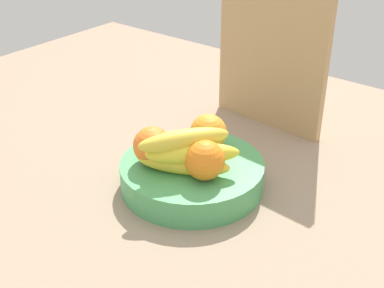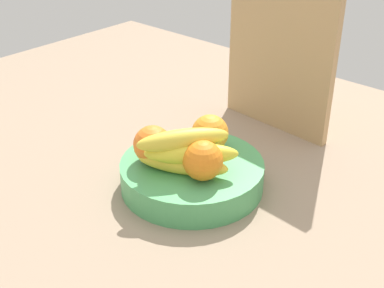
{
  "view_description": "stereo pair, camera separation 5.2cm",
  "coord_description": "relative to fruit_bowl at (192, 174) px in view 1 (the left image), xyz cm",
  "views": [
    {
      "loc": [
        55.74,
        -66.11,
        56.99
      ],
      "look_at": [
        2.95,
        0.87,
        9.34
      ],
      "focal_mm": 49.33,
      "sensor_mm": 36.0,
      "label": 1
    },
    {
      "loc": [
        59.75,
        -62.75,
        56.99
      ],
      "look_at": [
        2.95,
        0.87,
        9.34
      ],
      "focal_mm": 49.33,
      "sensor_mm": 36.0,
      "label": 2
    }
  ],
  "objects": [
    {
      "name": "orange_center",
      "position": [
        5.01,
        -2.71,
        6.31
      ],
      "size": [
        7.28,
        7.28,
        7.28
      ],
      "primitive_type": "sphere",
      "color": "orange",
      "rests_on": "fruit_bowl"
    },
    {
      "name": "fruit_bowl",
      "position": [
        0.0,
        0.0,
        0.0
      ],
      "size": [
        27.4,
        27.4,
        5.34
      ],
      "primitive_type": "cylinder",
      "color": "#4CA561",
      "rests_on": "ground_plane"
    },
    {
      "name": "ground_plane",
      "position": [
        -2.95,
        -0.87,
        -4.17
      ],
      "size": [
        180.0,
        140.0,
        3.0
      ],
      "primitive_type": "cube",
      "color": "gray"
    },
    {
      "name": "cutting_board",
      "position": [
        -3.23,
        32.42,
        15.33
      ],
      "size": [
        28.06,
        3.83,
        36.0
      ],
      "primitive_type": "cube",
      "rotation": [
        0.0,
        0.0,
        -0.07
      ],
      "color": "tan",
      "rests_on": "ground_plane"
    },
    {
      "name": "orange_front_left",
      "position": [
        -0.75,
        6.07,
        6.31
      ],
      "size": [
        7.28,
        7.28,
        7.28
      ],
      "primitive_type": "sphere",
      "color": "orange",
      "rests_on": "fruit_bowl"
    },
    {
      "name": "banana_bunch",
      "position": [
        1.42,
        -3.31,
        6.87
      ],
      "size": [
        17.61,
        16.35,
        8.4
      ],
      "color": "yellow",
      "rests_on": "fruit_bowl"
    },
    {
      "name": "orange_front_right",
      "position": [
        -5.78,
        -4.58,
        6.31
      ],
      "size": [
        7.28,
        7.28,
        7.28
      ],
      "primitive_type": "sphere",
      "color": "orange",
      "rests_on": "fruit_bowl"
    }
  ]
}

